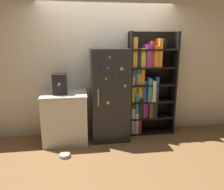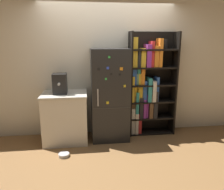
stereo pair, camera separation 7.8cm
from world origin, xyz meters
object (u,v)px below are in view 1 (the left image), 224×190
refrigerator (110,95)px  pet_bowl (65,155)px  bookshelf (146,86)px  espresso_machine (60,84)px

refrigerator → pet_bowl: 1.32m
pet_bowl → bookshelf: bearing=26.8°
refrigerator → pet_bowl: refrigerator is taller
bookshelf → pet_bowl: (-1.56, -0.79, -0.93)m
espresso_machine → pet_bowl: (0.07, -0.60, -1.06)m
espresso_machine → bookshelf: bearing=6.7°
bookshelf → pet_bowl: bearing=-153.2°
refrigerator → espresso_machine: (-0.89, -0.04, 0.24)m
refrigerator → bookshelf: 0.76m
bookshelf → pet_bowl: size_ratio=11.21×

